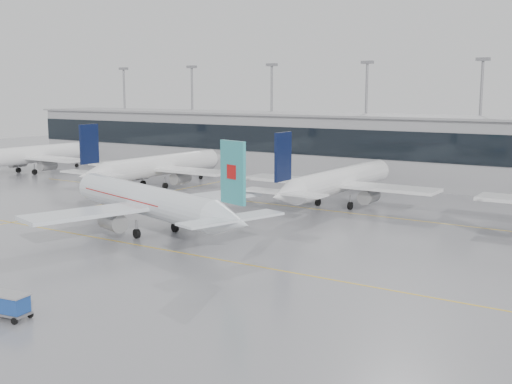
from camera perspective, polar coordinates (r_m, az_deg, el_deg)
The scene contains 13 objects.
ground at distance 67.02m, azimuth -5.70°, elevation -5.57°, with size 320.00×320.00×0.00m, color gray.
taxi_line_main at distance 67.01m, azimuth -5.70°, elevation -5.56°, with size 120.00×0.25×0.01m, color gold.
taxi_line_north at distance 91.66m, azimuth 6.22°, elevation -1.62°, with size 120.00×0.25×0.01m, color gold.
taxi_line_cross at distance 97.92m, azimuth -13.81°, elevation -1.15°, with size 0.25×60.00×0.01m, color gold.
terminal at distance 119.96m, azimuth 13.32°, elevation 3.58°, with size 180.00×15.00×12.00m, color #939397.
terminal_glass at distance 112.80m, azimuth 12.02°, elevation 4.06°, with size 180.00×0.20×5.00m, color black.
terminal_roof at distance 119.57m, azimuth 13.43°, elevation 6.54°, with size 182.00×16.00×0.40m, color gray.
light_masts at distance 125.18m, azimuth 14.41°, elevation 7.13°, with size 156.40×1.00×22.60m.
air_canada_jet at distance 76.80m, azimuth -9.39°, elevation -0.86°, with size 37.09×30.50×11.98m.
parked_jet_a at distance 139.84m, azimuth -19.41°, elevation 3.11°, with size 29.64×36.96×11.72m.
parked_jet_b at distance 114.02m, azimuth -8.69°, elevation 2.29°, with size 29.64×36.96×11.72m.
parked_jet_c at distance 94.32m, azimuth 7.29°, elevation 0.94°, with size 29.64×36.96×11.72m.
baggage_cart at distance 51.67m, azimuth -21.11°, elevation -9.27°, with size 3.35×2.20×1.93m.
Camera 1 is at (41.14, -50.17, 16.78)m, focal length 45.00 mm.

